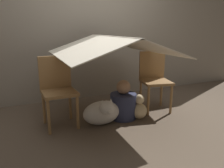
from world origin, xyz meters
name	(u,v)px	position (x,y,z in m)	size (l,w,h in m)	color
ground_plane	(119,123)	(0.00, 0.00, 0.00)	(8.80, 8.80, 0.00)	brown
wall_back	(87,25)	(0.00, 1.28, 1.25)	(7.00, 0.05, 2.50)	gray
chair_left	(58,88)	(-0.70, 0.29, 0.48)	(0.42, 0.42, 0.87)	olive
chair_right	(154,78)	(0.71, 0.29, 0.48)	(0.47, 0.47, 0.87)	olive
sheet_canopy	(112,45)	(0.00, 0.22, 0.98)	(1.40, 1.51, 0.24)	silver
person_front	(123,103)	(0.13, 0.15, 0.21)	(0.35, 0.35, 0.53)	#2D3351
dog	(102,112)	(-0.21, 0.04, 0.17)	(0.48, 0.43, 0.39)	silver
plush_toy	(139,109)	(0.33, 0.05, 0.14)	(0.21, 0.21, 0.34)	beige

